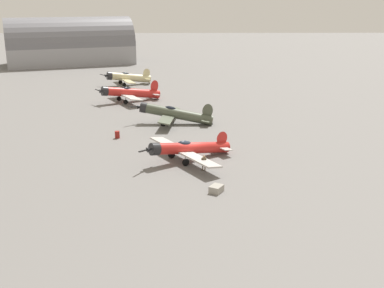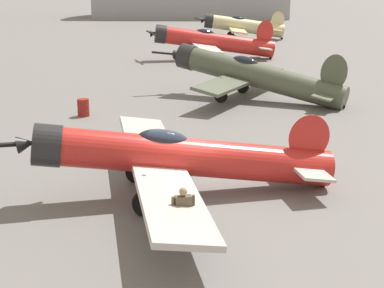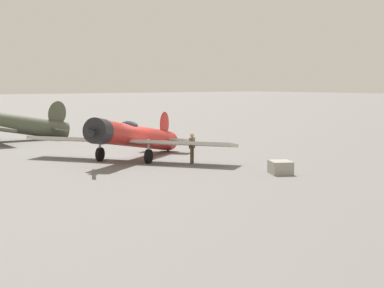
# 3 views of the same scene
# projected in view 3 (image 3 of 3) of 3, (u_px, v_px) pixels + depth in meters

# --- Properties ---
(ground_plane) EXTENTS (400.00, 400.00, 0.00)m
(ground_plane) POSITION_uv_depth(u_px,v_px,m) (137.00, 159.00, 38.03)
(ground_plane) COLOR slate
(airplane_foreground) EXTENTS (11.76, 10.32, 2.74)m
(airplane_foreground) POSITION_uv_depth(u_px,v_px,m) (133.00, 137.00, 37.40)
(airplane_foreground) COLOR red
(airplane_foreground) RESTS_ON ground_plane
(ground_crew_mechanic) EXTENTS (0.46, 0.56, 1.70)m
(ground_crew_mechanic) POSITION_uv_depth(u_px,v_px,m) (192.00, 145.00, 35.74)
(ground_crew_mechanic) COLOR brown
(ground_crew_mechanic) RESTS_ON ground_plane
(equipment_crate) EXTENTS (1.65, 1.54, 0.65)m
(equipment_crate) POSITION_uv_depth(u_px,v_px,m) (280.00, 167.00, 31.75)
(equipment_crate) COLOR #9E998E
(equipment_crate) RESTS_ON ground_plane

